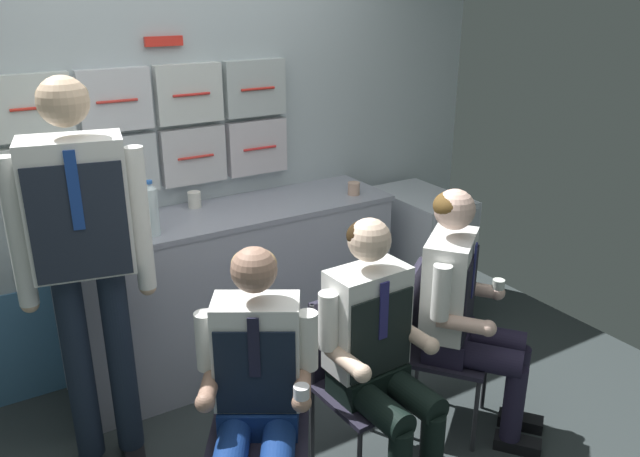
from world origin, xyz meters
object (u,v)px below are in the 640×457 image
Objects in this scene: service_trolley at (420,253)px; crew_member_left at (256,388)px; coffee_cup_spare at (194,199)px; folding_chair_right at (429,333)px; crew_member_right at (464,304)px; crew_member_center at (378,348)px; snack_banana at (73,230)px; folding_chair_left at (261,397)px; sparkling_bottle_green at (152,209)px; folding_chair_center at (355,365)px; crew_member_standing at (83,246)px.

crew_member_left reaches higher than service_trolley.
folding_chair_right is at bearing -57.24° from coffee_cup_spare.
service_trolley is at bearing 60.02° from crew_member_right.
crew_member_center is 7.14× the size of snack_banana.
folding_chair_left is 1.31m from snack_banana.
crew_member_center reaches higher than folding_chair_left.
coffee_cup_spare is at bearing 77.72° from crew_member_left.
folding_chair_left is at bearing 175.11° from crew_member_right.
crew_member_right reaches higher than sparkling_bottle_green.
crew_member_standing is at bearing 149.97° from folding_chair_center.
crew_member_right is 4.45× the size of sparkling_bottle_green.
service_trolley reaches higher than folding_chair_center.
crew_member_left is 1.47× the size of folding_chair_center.
service_trolley is 5.07× the size of snack_banana.
service_trolley is 9.83× the size of coffee_cup_spare.
crew_member_center reaches higher than coffee_cup_spare.
crew_member_center is at bearing -19.16° from folding_chair_left.
crew_member_right is 7.28× the size of snack_banana.
snack_banana is at bearing 112.16° from folding_chair_left.
folding_chair_left is 0.68× the size of crew_member_left.
sparkling_bottle_green is (0.40, 0.33, -0.01)m from crew_member_standing.
folding_chair_right is (0.47, 0.20, -0.17)m from crew_member_center.
snack_banana is (-0.67, -0.07, -0.03)m from coffee_cup_spare.
folding_chair_left is 1.00× the size of folding_chair_right.
crew_member_center is 0.57m from crew_member_right.
folding_chair_right is (0.95, 0.04, 0.00)m from folding_chair_left.
crew_member_standing reaches higher than sparkling_bottle_green.
snack_banana reaches higher than service_trolley.
sparkling_bottle_green reaches higher than folding_chair_left.
folding_chair_left is 0.47m from folding_chair_center.
coffee_cup_spare is at bearing 42.08° from sparkling_bottle_green.
coffee_cup_spare reaches higher than folding_chair_center.
crew_member_center reaches higher than folding_chair_right.
crew_member_standing is at bearing 157.28° from crew_member_right.
crew_member_left is 0.59m from folding_chair_center.
service_trolley is 0.72× the size of crew_member_left.
crew_member_right reaches higher than service_trolley.
crew_member_left is 1.41m from coffee_cup_spare.
crew_member_standing reaches higher than service_trolley.
crew_member_center is 1.43m from coffee_cup_spare.
crew_member_center is at bearing -2.91° from crew_member_left.
coffee_cup_spare reaches higher than folding_chair_left.
folding_chair_right is at bearing 127.73° from crew_member_right.
folding_chair_center is at bearing -50.56° from snack_banana.
folding_chair_center is 0.67× the size of crew_member_center.
crew_member_center is 13.85× the size of coffee_cup_spare.
crew_member_left reaches higher than folding_chair_left.
crew_member_left is at bearing -87.80° from sparkling_bottle_green.
folding_chair_center is at bearing -56.51° from sparkling_bottle_green.
snack_banana is (-0.34, 0.23, -0.11)m from sparkling_bottle_green.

